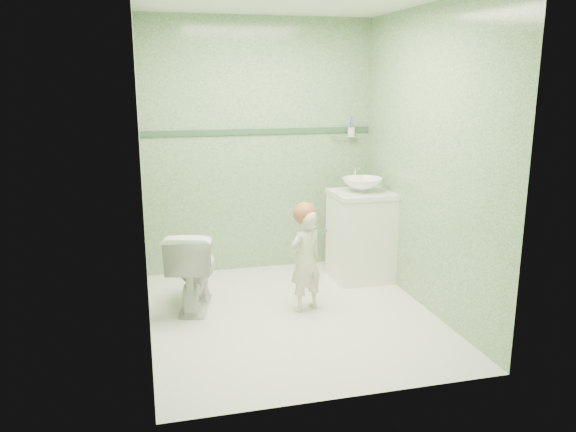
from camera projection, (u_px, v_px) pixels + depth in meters
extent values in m
plane|color=silver|center=(293.00, 315.00, 4.57)|extent=(2.50, 2.50, 0.00)
cube|color=#6B9167|center=(260.00, 147.00, 5.46)|extent=(2.20, 0.04, 2.40)
cube|color=#6B9167|center=(352.00, 199.00, 3.11)|extent=(2.20, 0.04, 2.40)
cube|color=#6B9167|center=(142.00, 172.00, 4.02)|extent=(0.04, 2.50, 2.40)
cube|color=#6B9167|center=(427.00, 161.00, 4.55)|extent=(0.04, 2.50, 2.40)
cube|color=#34533A|center=(260.00, 131.00, 5.42)|extent=(2.20, 0.02, 0.05)
cube|color=white|center=(361.00, 237.00, 5.33)|extent=(0.52, 0.50, 0.80)
cube|color=white|center=(362.00, 194.00, 5.24)|extent=(0.54, 0.52, 0.04)
imported|color=white|center=(362.00, 185.00, 5.22)|extent=(0.37, 0.37, 0.13)
cylinder|color=silver|center=(355.00, 175.00, 5.39)|extent=(0.03, 0.03, 0.18)
cylinder|color=silver|center=(357.00, 168.00, 5.33)|extent=(0.02, 0.12, 0.02)
cylinder|color=silver|center=(345.00, 137.00, 5.60)|extent=(0.26, 0.02, 0.02)
cylinder|color=silver|center=(351.00, 132.00, 5.58)|extent=(0.07, 0.07, 0.09)
cylinder|color=blue|center=(350.00, 125.00, 5.55)|extent=(0.01, 0.01, 0.17)
cylinder|color=#7D52AA|center=(352.00, 125.00, 5.55)|extent=(0.01, 0.01, 0.17)
imported|color=white|center=(193.00, 268.00, 4.66)|extent=(0.52, 0.73, 0.67)
imported|color=white|center=(305.00, 261.00, 4.58)|extent=(0.36, 0.30, 0.83)
sphere|color=#A85D36|center=(305.00, 214.00, 4.52)|extent=(0.19, 0.19, 0.19)
cylinder|color=#147E5F|center=(324.00, 232.00, 4.47)|extent=(0.02, 0.14, 0.06)
cube|color=white|center=(314.00, 227.00, 4.46)|extent=(0.03, 0.02, 0.02)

